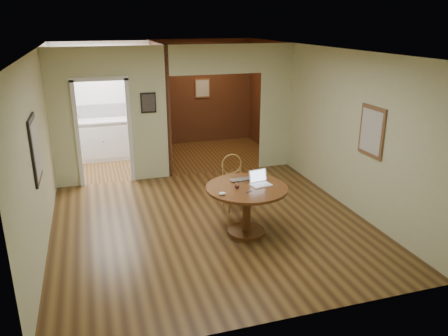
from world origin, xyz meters
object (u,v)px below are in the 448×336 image
object	(u,v)px
dining_table	(247,199)
chair	(233,179)
closed_laptop	(242,181)
open_laptop	(259,180)

from	to	relation	value
dining_table	chair	distance (m)	1.02
closed_laptop	dining_table	bearing A→B (deg)	-91.79
dining_table	chair	xyz separation A→B (m)	(0.12, 1.01, -0.04)
chair	open_laptop	bearing A→B (deg)	-84.95
chair	open_laptop	distance (m)	1.01
closed_laptop	open_laptop	bearing A→B (deg)	-41.73
chair	open_laptop	size ratio (longest dim) A/B	2.89
dining_table	closed_laptop	distance (m)	0.32
chair	closed_laptop	world-z (taller)	chair
chair	closed_laptop	bearing A→B (deg)	-99.76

